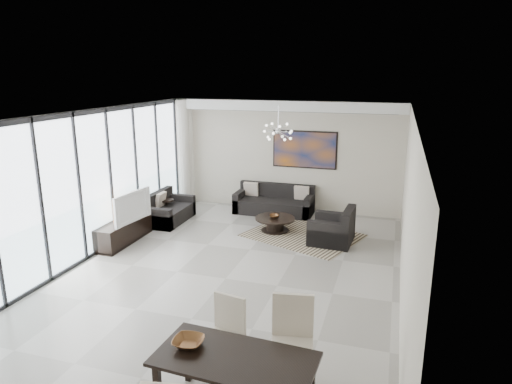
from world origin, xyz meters
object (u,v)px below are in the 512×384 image
at_px(tv_console, 124,231).
at_px(television, 128,206).
at_px(sofa_main, 274,204).
at_px(dining_table, 235,365).
at_px(coffee_table, 275,223).

distance_m(tv_console, television, 0.60).
distance_m(sofa_main, television, 3.91).
relative_size(sofa_main, tv_console, 1.26).
height_order(tv_console, television, television).
bearing_deg(sofa_main, tv_console, -130.42).
xyz_separation_m(sofa_main, television, (-2.41, -3.02, 0.58)).
height_order(television, dining_table, television).
relative_size(tv_console, television, 1.42).
height_order(coffee_table, sofa_main, sofa_main).
bearing_deg(tv_console, dining_table, -45.57).
bearing_deg(television, dining_table, -129.54).
xyz_separation_m(coffee_table, tv_console, (-2.96, -1.67, 0.07)).
xyz_separation_m(coffee_table, sofa_main, (-0.38, 1.35, 0.07)).
xyz_separation_m(tv_console, television, (0.16, 0.00, 0.58)).
bearing_deg(sofa_main, dining_table, -78.24).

